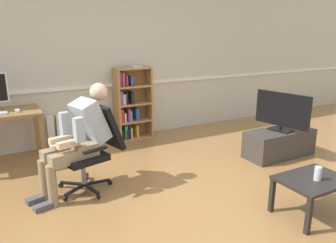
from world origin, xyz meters
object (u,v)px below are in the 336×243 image
(office_chair, at_px, (93,144))
(tv_stand, at_px, (279,143))
(radiator, at_px, (78,129))
(bookshelf, at_px, (131,105))
(computer_mouse, at_px, (17,111))
(person_seated, at_px, (78,137))
(drinking_glass, at_px, (318,174))
(coffee_table, at_px, (313,183))
(tv_screen, at_px, (282,111))

(office_chair, distance_m, tv_stand, 2.70)
(radiator, bearing_deg, bookshelf, -6.57)
(bookshelf, xyz_separation_m, radiator, (-0.88, 0.10, -0.32))
(computer_mouse, relative_size, person_seated, 0.08)
(person_seated, bearing_deg, office_chair, 90.00)
(office_chair, distance_m, drinking_glass, 2.40)
(computer_mouse, relative_size, drinking_glass, 0.73)
(coffee_table, bearing_deg, bookshelf, 101.89)
(tv_stand, bearing_deg, radiator, 142.36)
(bookshelf, height_order, tv_screen, bookshelf)
(radiator, height_order, office_chair, office_chair)
(tv_stand, relative_size, drinking_glass, 7.67)
(bookshelf, distance_m, tv_screen, 2.42)
(office_chair, relative_size, tv_stand, 0.93)
(radiator, bearing_deg, person_seated, -102.33)
(bookshelf, xyz_separation_m, office_chair, (-1.06, -1.49, -0.06))
(office_chair, xyz_separation_m, person_seated, (-0.17, -0.05, 0.13))
(office_chair, xyz_separation_m, tv_stand, (2.66, -0.32, -0.33))
(computer_mouse, bearing_deg, person_seated, -65.19)
(tv_stand, bearing_deg, computer_mouse, 157.36)
(office_chair, xyz_separation_m, coffee_table, (1.72, -1.63, -0.19))
(coffee_table, bearing_deg, tv_stand, 54.46)
(office_chair, bearing_deg, radiator, 158.41)
(bookshelf, height_order, person_seated, bookshelf)
(person_seated, relative_size, tv_screen, 1.50)
(office_chair, bearing_deg, tv_stand, 68.17)
(bookshelf, bearing_deg, drinking_glass, -78.33)
(bookshelf, xyz_separation_m, drinking_glass, (0.65, -3.17, -0.13))
(bookshelf, relative_size, tv_stand, 1.18)
(tv_stand, bearing_deg, person_seated, 174.52)
(tv_screen, xyz_separation_m, coffee_table, (-0.94, -1.32, -0.35))
(person_seated, xyz_separation_m, drinking_glass, (1.89, -1.63, -0.19))
(coffee_table, relative_size, drinking_glass, 4.91)
(computer_mouse, xyz_separation_m, office_chair, (0.70, -1.08, -0.25))
(bookshelf, bearing_deg, person_seated, -128.85)
(coffee_table, bearing_deg, person_seated, 140.06)
(office_chair, relative_size, tv_screen, 1.20)
(radiator, distance_m, coffee_table, 3.57)
(tv_screen, xyz_separation_m, drinking_glass, (-0.94, -1.36, -0.22))
(drinking_glass, bearing_deg, tv_stand, 55.23)
(computer_mouse, xyz_separation_m, tv_stand, (3.36, -1.40, -0.58))
(radiator, height_order, tv_stand, radiator)
(bookshelf, xyz_separation_m, tv_screen, (1.60, -1.81, 0.09))
(bookshelf, distance_m, office_chair, 1.83)
(bookshelf, height_order, radiator, bookshelf)
(bookshelf, relative_size, tv_screen, 1.52)
(computer_mouse, distance_m, drinking_glass, 3.68)
(person_seated, relative_size, coffee_table, 1.82)
(radiator, xyz_separation_m, tv_stand, (2.48, -1.91, -0.07))
(coffee_table, bearing_deg, drinking_glass, -94.64)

